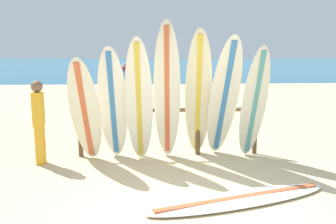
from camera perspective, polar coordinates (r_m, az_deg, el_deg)
name	(u,v)px	position (r m, az deg, el deg)	size (l,w,h in m)	color
ground_plane	(192,213)	(4.68, 3.79, -15.90)	(120.00, 120.00, 0.00)	#D3BC8C
ocean_water	(150,63)	(62.22, -2.88, 7.82)	(120.00, 80.00, 0.01)	#196B93
surfboard_rack	(169,121)	(6.91, 0.15, -1.53)	(3.52, 0.09, 1.05)	brown
surfboard_leaning_far_left	(85,111)	(6.52, -13.14, 0.16)	(0.66, 0.85, 1.94)	silver
surfboard_leaning_left	(113,104)	(6.61, -8.83, 1.23)	(0.59, 0.73, 2.12)	white
surfboard_leaning_center_left	(139,101)	(6.40, -4.67, 1.75)	(0.54, 0.65, 2.28)	white
surfboard_leaning_center	(167,92)	(6.54, -0.15, 3.25)	(0.54, 0.66, 2.57)	silver
surfboard_leaning_center_right	(198,96)	(6.61, 4.87, 2.62)	(0.59, 1.07, 2.42)	beige
surfboard_leaning_right	(224,99)	(6.62, 8.94, 2.07)	(0.64, 1.18, 2.31)	silver
surfboard_leaning_far_right	(254,103)	(6.81, 13.63, 1.38)	(0.63, 0.71, 2.13)	silver
surfboard_lying_on_sand	(241,199)	(5.09, 11.59, -13.46)	(2.77, 1.35, 0.08)	white
beachgoer_standing	(39,119)	(6.75, -19.98, -1.02)	(0.20, 0.25, 1.51)	gold
small_boat_offshore	(125,67)	(39.86, -6.82, 7.09)	(1.28, 2.36, 0.71)	#B22D28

